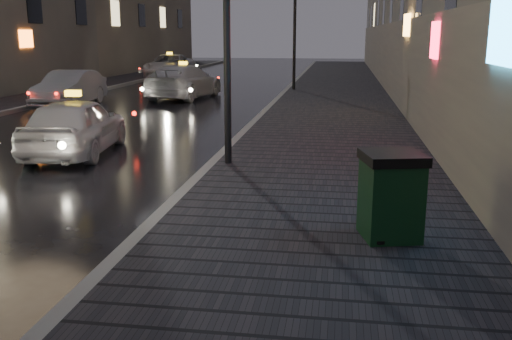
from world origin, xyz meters
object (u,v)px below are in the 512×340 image
Objects in this scene: lamp_far at (295,17)px; taxi_mid at (184,82)px; taxi_near at (75,126)px; taxi_far at (170,66)px; car_left_mid at (70,88)px; trash_bin at (391,195)px.

lamp_far reaches higher than taxi_mid.
taxi_far reaches higher than taxi_near.
taxi_far is at bearing 136.54° from lamp_far.
taxi_far is at bearing 89.75° from car_left_mid.
taxi_far is at bearing -62.70° from taxi_mid.
car_left_mid is at bearing -91.03° from taxi_far.
car_left_mid reaches higher than trash_bin.
lamp_far is at bearing -136.69° from taxi_mid.
trash_bin is 8.39m from taxi_near.
lamp_far reaches higher than car_left_mid.
taxi_mid is at bearing 40.22° from car_left_mid.
taxi_mid reaches higher than taxi_near.
trash_bin is 0.27× the size of car_left_mid.
car_left_mid is (-4.32, 8.49, 0.00)m from taxi_near.
taxi_near is 9.53m from car_left_mid.
car_left_mid is at bearing -141.28° from lamp_far.
car_left_mid is 4.88m from taxi_mid.
car_left_mid is at bearing 115.67° from trash_bin.
taxi_mid reaches higher than trash_bin.
lamp_far is at bearing -111.49° from taxi_near.
lamp_far is at bearing 84.76° from trash_bin.
taxi_far reaches higher than car_left_mid.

